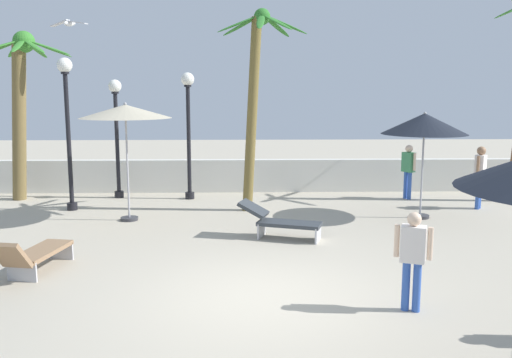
% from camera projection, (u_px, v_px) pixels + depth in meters
% --- Properties ---
extents(ground_plane, '(56.00, 56.00, 0.00)m').
position_uv_depth(ground_plane, '(261.00, 297.00, 8.91)').
color(ground_plane, '#B2A893').
extents(boundary_wall, '(25.20, 0.30, 1.06)m').
position_uv_depth(boundary_wall, '(251.00, 176.00, 17.97)').
color(boundary_wall, silver).
rests_on(boundary_wall, ground_plane).
extents(patio_umbrella_1, '(2.29, 2.29, 2.99)m').
position_uv_depth(patio_umbrella_1, '(125.00, 112.00, 13.67)').
color(patio_umbrella_1, '#333338').
rests_on(patio_umbrella_1, ground_plane).
extents(patio_umbrella_3, '(2.17, 2.17, 2.75)m').
position_uv_depth(patio_umbrella_3, '(424.00, 124.00, 13.98)').
color(patio_umbrella_3, '#333338').
rests_on(patio_umbrella_3, ground_plane).
extents(palm_tree_1, '(2.43, 2.45, 5.41)m').
position_uv_depth(palm_tree_1, '(255.00, 85.00, 14.73)').
color(palm_tree_1, brown).
rests_on(palm_tree_1, ground_plane).
extents(palm_tree_2, '(2.84, 2.85, 5.00)m').
position_uv_depth(palm_tree_2, '(21.00, 95.00, 16.27)').
color(palm_tree_2, brown).
rests_on(palm_tree_2, ground_plane).
extents(lamp_post_1, '(0.41, 0.41, 4.15)m').
position_uv_depth(lamp_post_1, '(67.00, 112.00, 14.88)').
color(lamp_post_1, black).
rests_on(lamp_post_1, ground_plane).
extents(lamp_post_2, '(0.39, 0.39, 3.60)m').
position_uv_depth(lamp_post_2, '(116.00, 122.00, 16.69)').
color(lamp_post_2, black).
rests_on(lamp_post_2, ground_plane).
extents(lamp_post_3, '(0.40, 0.40, 3.81)m').
position_uv_depth(lamp_post_3, '(188.00, 118.00, 16.48)').
color(lamp_post_3, black).
rests_on(lamp_post_3, ground_plane).
extents(lounge_chair_1, '(1.93, 1.11, 0.82)m').
position_uv_depth(lounge_chair_1, '(280.00, 221.00, 12.34)').
color(lounge_chair_1, '#B7B7BC').
rests_on(lounge_chair_1, ground_plane).
extents(lounge_chair_2, '(0.89, 1.96, 0.83)m').
position_uv_depth(lounge_chair_2, '(34.00, 254.00, 9.94)').
color(lounge_chair_2, '#B7B7BC').
rests_on(lounge_chair_2, ground_plane).
extents(guest_0, '(0.53, 0.36, 1.53)m').
position_uv_depth(guest_0, '(413.00, 252.00, 8.20)').
color(guest_0, '#3359B2').
rests_on(guest_0, ground_plane).
extents(guest_2, '(0.39, 0.50, 1.66)m').
position_uv_depth(guest_2, '(408.00, 166.00, 16.70)').
color(guest_2, '#3359B2').
rests_on(guest_2, ground_plane).
extents(guest_3, '(0.41, 0.46, 1.75)m').
position_uv_depth(guest_3, '(480.00, 171.00, 15.30)').
color(guest_3, '#3359B2').
rests_on(guest_3, ground_plane).
extents(seagull_0, '(0.96, 0.49, 0.15)m').
position_uv_depth(seagull_0, '(69.00, 23.00, 12.79)').
color(seagull_0, white).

